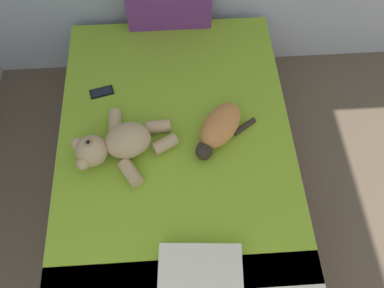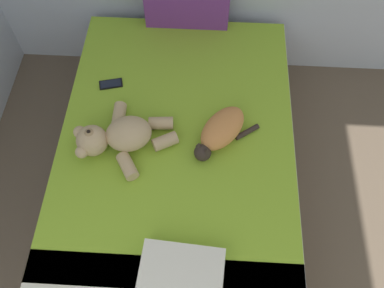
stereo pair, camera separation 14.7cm
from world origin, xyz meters
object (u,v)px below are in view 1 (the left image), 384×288
at_px(bed, 177,162).
at_px(throw_pillow, 200,275).
at_px(teddy_bear, 118,144).
at_px(cell_phone, 102,92).
at_px(cat, 219,128).

xyz_separation_m(bed, throw_pillow, (0.09, -0.81, 0.33)).
relative_size(teddy_bear, throw_pillow, 1.51).
distance_m(bed, teddy_bear, 0.49).
bearing_deg(cell_phone, cat, -27.02).
bearing_deg(throw_pillow, bed, 96.12).
height_order(teddy_bear, throw_pillow, teddy_bear).
bearing_deg(cat, teddy_bear, -172.38).
distance_m(bed, cell_phone, 0.66).
xyz_separation_m(cell_phone, throw_pillow, (0.54, -1.19, 0.05)).
relative_size(bed, cat, 5.21).
bearing_deg(teddy_bear, bed, 9.88).
distance_m(cat, cell_phone, 0.80).
bearing_deg(throw_pillow, teddy_bear, 118.83).
height_order(cat, teddy_bear, teddy_bear).
bearing_deg(bed, cell_phone, 139.74).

